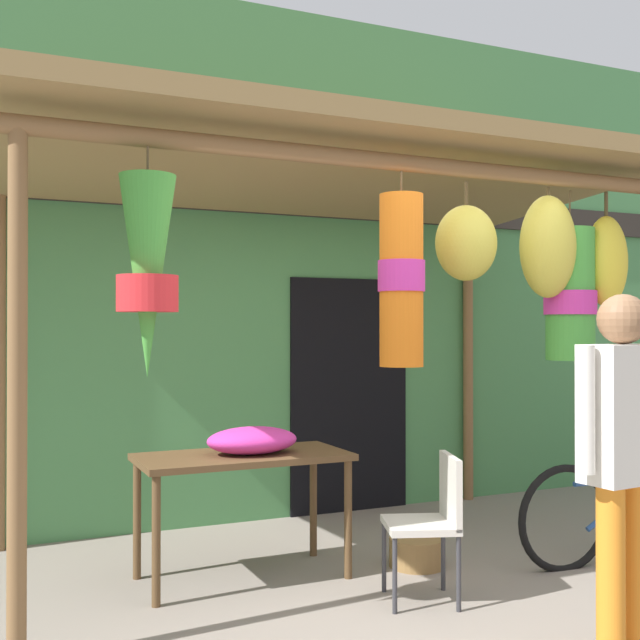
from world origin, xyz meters
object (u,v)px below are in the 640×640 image
flower_heap_on_table (254,440)px  wicker_basket_by_table (417,552)px  display_table (243,468)px  customer_foreground (623,445)px  folding_chair (433,514)px  parked_bicycle (628,510)px

flower_heap_on_table → wicker_basket_by_table: (1.06, -0.21, -0.78)m
display_table → wicker_basket_by_table: 1.30m
flower_heap_on_table → customer_foreground: size_ratio=0.33×
display_table → customer_foreground: size_ratio=0.76×
display_table → folding_chair: size_ratio=1.56×
display_table → customer_foreground: bearing=-58.3°
parked_bicycle → customer_foreground: bearing=-136.4°
display_table → flower_heap_on_table: 0.19m
display_table → flower_heap_on_table: bearing=-22.1°
flower_heap_on_table → wicker_basket_by_table: flower_heap_on_table is taller
display_table → wicker_basket_by_table: size_ratio=3.56×
flower_heap_on_table → folding_chair: 1.20m
folding_chair → customer_foreground: 1.28m
customer_foreground → parked_bicycle: bearing=43.6°
display_table → folding_chair: bearing=-43.9°
flower_heap_on_table → customer_foreground: bearing=-59.4°
parked_bicycle → customer_foreground: (-1.29, -1.22, 0.69)m
flower_heap_on_table → customer_foreground: (1.14, -1.93, 0.16)m
flower_heap_on_table → folding_chair: size_ratio=0.69×
display_table → folding_chair: 1.23m
parked_bicycle → folding_chair: bearing=-176.1°
wicker_basket_by_table → parked_bicycle: size_ratio=0.21×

